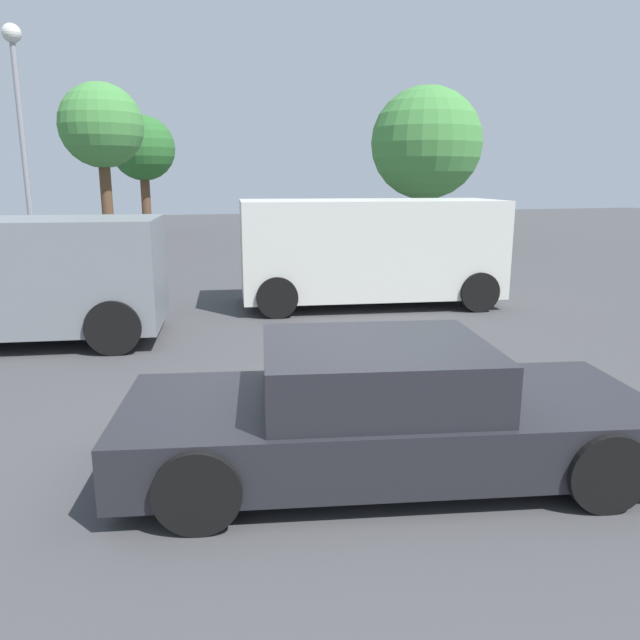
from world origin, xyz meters
The scene contains 9 objects.
ground_plane centered at (0.00, 0.00, 0.00)m, with size 80.00×80.00×0.00m, color #424244.
sedan_foreground centered at (0.09, -0.27, 0.54)m, with size 4.69×2.52×1.15m.
dog centered at (1.56, 2.63, 0.29)m, with size 0.38×0.58×0.44m.
van_white centered at (2.58, 6.53, 1.13)m, with size 5.28×2.78×2.08m.
pedestrian centered at (-3.39, 7.36, 0.94)m, with size 0.54×0.36×1.59m.
light_post_near centered at (-4.37, 12.16, 4.14)m, with size 0.44×0.44×6.05m.
tree_back_center centered at (-2.71, 16.72, 4.09)m, with size 2.65×2.65×5.47m.
tree_back_right centered at (9.02, 17.39, 3.80)m, with size 4.24×4.24×5.93m.
tree_far_right centered at (-1.35, 24.40, 3.76)m, with size 2.82×2.82×5.22m.
Camera 1 is at (-1.83, -4.85, 2.48)m, focal length 34.42 mm.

